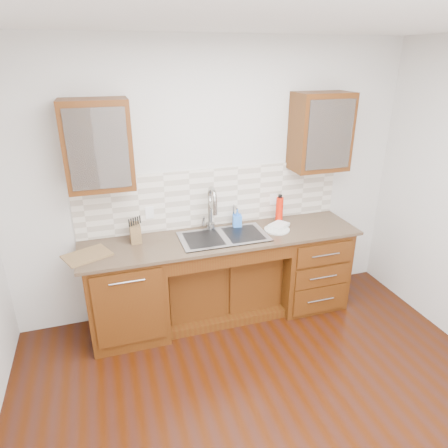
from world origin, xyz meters
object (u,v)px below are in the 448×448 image
object	(u,v)px
water_bottle	(279,210)
cutting_board	(87,255)
knife_block	(135,233)
plate	(277,230)
soap_bottle	(237,218)

from	to	relation	value
water_bottle	cutting_board	xyz separation A→B (m)	(-1.90, -0.19, -0.13)
knife_block	cutting_board	world-z (taller)	knife_block
cutting_board	plate	bearing A→B (deg)	0.54
plate	knife_block	distance (m)	1.38
plate	knife_block	bearing A→B (deg)	173.19
soap_bottle	water_bottle	distance (m)	0.45
plate	knife_block	world-z (taller)	knife_block
water_bottle	knife_block	world-z (taller)	water_bottle
knife_block	cutting_board	xyz separation A→B (m)	(-0.44, -0.18, -0.08)
water_bottle	cutting_board	size ratio (longest dim) A/B	0.73
plate	cutting_board	distance (m)	1.81
soap_bottle	cutting_board	distance (m)	1.47
plate	cutting_board	bearing A→B (deg)	-179.46
plate	cutting_board	xyz separation A→B (m)	(-1.81, -0.02, 0.00)
plate	water_bottle	bearing A→B (deg)	60.43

